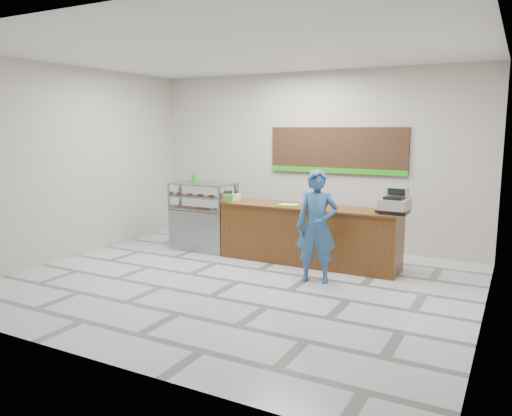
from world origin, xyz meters
The scene contains 16 objects.
floor centered at (0.00, 0.00, 0.00)m, with size 7.00×7.00×0.00m, color silver.
back_wall centered at (0.00, 3.00, 1.75)m, with size 7.00×7.00×0.00m, color #BAB4AB.
ceiling centered at (0.00, 0.00, 3.50)m, with size 7.00×7.00×0.00m, color silver.
sales_counter centered at (0.55, 1.55, 0.52)m, with size 3.26×0.76×1.03m.
display_case centered at (-1.67, 1.55, 0.68)m, with size 1.22×0.72×1.33m.
menu_board centered at (0.55, 2.96, 1.93)m, with size 2.80×0.06×0.90m.
cash_register centered at (2.05, 1.51, 1.18)m, with size 0.46×0.48×0.40m.
card_terminal centered at (1.80, 1.50, 1.05)m, with size 0.08×0.16×0.04m, color black.
serving_tray centered at (0.21, 1.44, 1.04)m, with size 0.44×0.36×0.02m.
napkin_box centered at (-0.95, 1.61, 1.09)m, with size 0.13×0.13×0.11m, color white.
straw_cup centered at (-0.95, 1.50, 1.10)m, with size 0.09×0.09×0.13m, color silver.
promo_box centered at (-0.95, 1.28, 1.10)m, with size 0.16×0.11×0.14m, color green.
donut_decal centered at (0.76, 1.46, 1.03)m, with size 0.15×0.15×0.00m, color #D84F76.
green_cup_left centered at (-2.03, 1.74, 1.40)m, with size 0.09×0.09×0.14m, color green.
green_cup_right centered at (-1.98, 1.72, 1.41)m, with size 0.10×0.10×0.15m, color green.
customer centered at (1.07, 0.63, 0.88)m, with size 0.64×0.42×1.76m, color #2D578A.
Camera 1 is at (3.80, -6.50, 2.38)m, focal length 35.00 mm.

